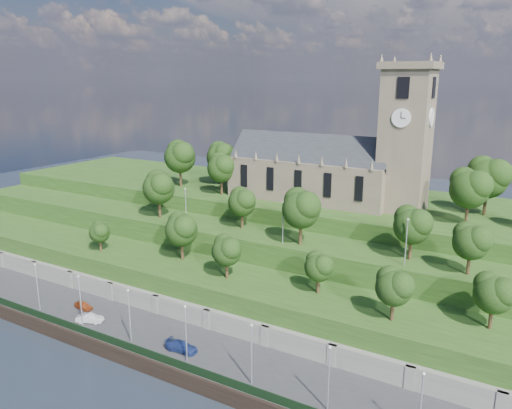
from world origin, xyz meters
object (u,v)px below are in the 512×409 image
Objects in this scene: church at (334,164)px; car_middle at (90,318)px; car_left at (83,305)px; car_right at (182,347)px.

car_middle is at bearing -117.91° from church.
church reaches higher than car_middle.
church is 11.05× the size of car_left.
church is at bearing -52.70° from car_middle.
church reaches higher than car_left.
church is at bearing -30.16° from car_left.
car_right is (-4.99, -41.84, -19.84)m from church.
car_right is at bearing -113.04° from car_middle.
church is 8.19× the size of car_right.
church reaches higher than car_right.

